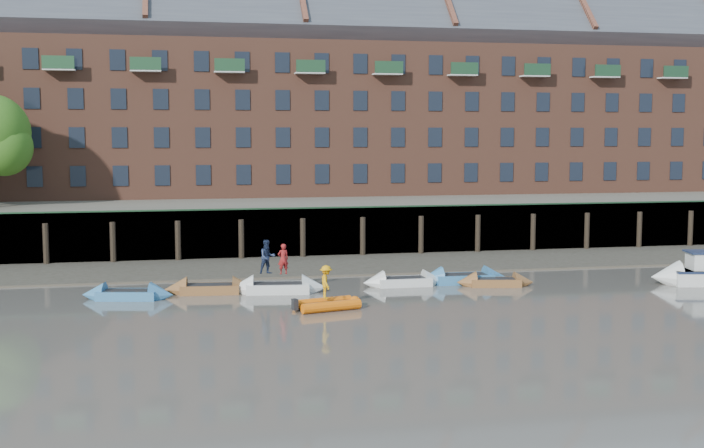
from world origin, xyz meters
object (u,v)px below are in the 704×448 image
object	(u,v)px
rowboat_1	(128,295)
rowboat_3	(278,288)
rowboat_6	(495,282)
person_rower_a	(283,259)
rowboat_4	(404,282)
rowboat_5	(463,278)
motor_launch	(696,274)
rowboat_2	(210,289)
rib_tender	(329,304)
person_rib_crew	(326,282)
person_rower_b	(267,257)

from	to	relation	value
rowboat_1	rowboat_3	world-z (taller)	rowboat_3
rowboat_1	rowboat_6	size ratio (longest dim) A/B	1.09
rowboat_6	person_rower_a	distance (m)	11.44
rowboat_4	rowboat_5	xyz separation A→B (m)	(3.41, 0.17, 0.02)
motor_launch	rowboat_6	bearing A→B (deg)	2.64
rowboat_1	rowboat_5	xyz separation A→B (m)	(17.71, 1.18, 0.02)
rowboat_2	rib_tender	bearing A→B (deg)	-39.37
rowboat_3	rowboat_1	bearing A→B (deg)	-171.09
person_rower_a	person_rib_crew	size ratio (longest dim) A/B	1.00
rowboat_2	person_rower_a	xyz separation A→B (m)	(3.69, -0.57, 1.51)
rowboat_5	person_rower_a	world-z (taller)	person_rower_a
rowboat_5	rowboat_1	bearing A→B (deg)	-175.05
rowboat_2	rowboat_4	xyz separation A→B (m)	(10.26, 0.20, -0.01)
rib_tender	person_rower_b	xyz separation A→B (m)	(-2.36, 4.85, 1.61)
rowboat_1	rowboat_4	bearing A→B (deg)	15.86
rowboat_1	person_rib_crew	size ratio (longest dim) A/B	2.99
motor_launch	person_rower_b	xyz separation A→B (m)	(-22.95, 2.18, 1.25)
rowboat_6	rowboat_5	bearing A→B (deg)	147.60
rowboat_2	person_rower_b	size ratio (longest dim) A/B	2.69
motor_launch	rib_tender	bearing A→B (deg)	18.74
person_rower_a	person_rower_b	world-z (taller)	person_rower_b
person_rib_crew	motor_launch	bearing A→B (deg)	-81.15
rowboat_5	person_rib_crew	bearing A→B (deg)	-145.74
rowboat_3	person_rower_a	size ratio (longest dim) A/B	3.26
rowboat_5	motor_launch	bearing A→B (deg)	-12.25
rowboat_2	person_rower_b	xyz separation A→B (m)	(2.91, -0.35, 1.61)
rowboat_3	person_rower_b	world-z (taller)	person_rower_b
motor_launch	rowboat_5	bearing A→B (deg)	-2.03
rowboat_3	rowboat_6	world-z (taller)	rowboat_3
rowboat_2	rib_tender	size ratio (longest dim) A/B	1.45
rowboat_4	motor_launch	xyz separation A→B (m)	(15.60, -2.73, 0.36)
rowboat_1	rib_tender	size ratio (longest dim) A/B	1.43
rowboat_4	person_rower_a	size ratio (longest dim) A/B	2.86
rowboat_3	motor_launch	distance (m)	22.54
rowboat_4	person_rower_b	xyz separation A→B (m)	(-7.36, -0.55, 1.62)
rowboat_1	motor_launch	size ratio (longest dim) A/B	0.80
person_rib_crew	person_rower_a	bearing A→B (deg)	18.46
rowboat_3	rib_tender	world-z (taller)	rowboat_3
rowboat_3	motor_launch	world-z (taller)	motor_launch
rowboat_1	rowboat_2	world-z (taller)	rowboat_2
rib_tender	person_rower_a	world-z (taller)	person_rower_a
rowboat_2	rowboat_6	bearing A→B (deg)	1.97
rowboat_1	person_rib_crew	xyz separation A→B (m)	(9.15, -4.40, 1.06)
motor_launch	person_rower_b	size ratio (longest dim) A/B	3.34
rib_tender	person_rower_a	xyz separation A→B (m)	(-1.57, 4.63, 1.51)
person_rib_crew	person_rower_b	bearing A→B (deg)	25.85
rib_tender	person_rower_a	bearing A→B (deg)	94.08
rowboat_5	person_rower_b	size ratio (longest dim) A/B	2.82
rowboat_4	person_rib_crew	bearing A→B (deg)	-134.03
rowboat_2	rowboat_4	world-z (taller)	rowboat_2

